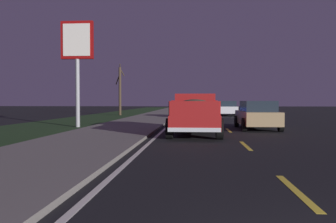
{
  "coord_description": "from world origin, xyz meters",
  "views": [
    {
      "loc": [
        -2.48,
        1.7,
        1.53
      ],
      "look_at": [
        12.31,
        2.9,
        1.08
      ],
      "focal_mm": 37.05,
      "sensor_mm": 36.0,
      "label": 1
    }
  ],
  "objects": [
    {
      "name": "ground",
      "position": [
        27.0,
        0.0,
        0.0
      ],
      "size": [
        144.0,
        144.0,
        0.0
      ],
      "primitive_type": "plane",
      "color": "black"
    },
    {
      "name": "lane_markings",
      "position": [
        29.41,
        2.51,
        0.0
      ],
      "size": [
        108.02,
        3.54,
        0.01
      ],
      "color": "yellow",
      "rests_on": "ground"
    },
    {
      "name": "sidewalk_shoulder",
      "position": [
        27.0,
        5.7,
        0.06
      ],
      "size": [
        108.0,
        4.0,
        0.12
      ],
      "primitive_type": "cube",
      "color": "slate",
      "rests_on": "ground"
    },
    {
      "name": "grass_verge",
      "position": [
        27.0,
        10.7,
        0.0
      ],
      "size": [
        108.0,
        6.0,
        0.01
      ],
      "primitive_type": "cube",
      "color": "#1E3819",
      "rests_on": "ground"
    },
    {
      "name": "sedan_white",
      "position": [
        34.25,
        -1.6,
        0.78
      ],
      "size": [
        4.41,
        2.04,
        1.54
      ],
      "color": "silver",
      "rests_on": "ground"
    },
    {
      "name": "sedan_tan",
      "position": [
        16.57,
        -1.61,
        0.78
      ],
      "size": [
        4.42,
        2.06,
        1.54
      ],
      "color": "#9E845B",
      "rests_on": "ground"
    },
    {
      "name": "bare_tree_far",
      "position": [
        34.65,
        9.94,
        2.76
      ],
      "size": [
        0.91,
        1.03,
        5.6
      ],
      "color": "#423323",
      "rests_on": "ground"
    },
    {
      "name": "sedan_blue",
      "position": [
        28.38,
        1.67,
        0.78
      ],
      "size": [
        4.42,
        2.06,
        1.54
      ],
      "color": "navy",
      "rests_on": "ground"
    },
    {
      "name": "gas_price_sign",
      "position": [
        17.36,
        8.63,
        4.61
      ],
      "size": [
        0.27,
        1.9,
        6.19
      ],
      "color": "#99999E",
      "rests_on": "ground"
    },
    {
      "name": "pickup_truck",
      "position": [
        13.27,
        1.75,
        0.98
      ],
      "size": [
        5.43,
        2.3,
        1.87
      ],
      "color": "maroon",
      "rests_on": "ground"
    }
  ]
}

